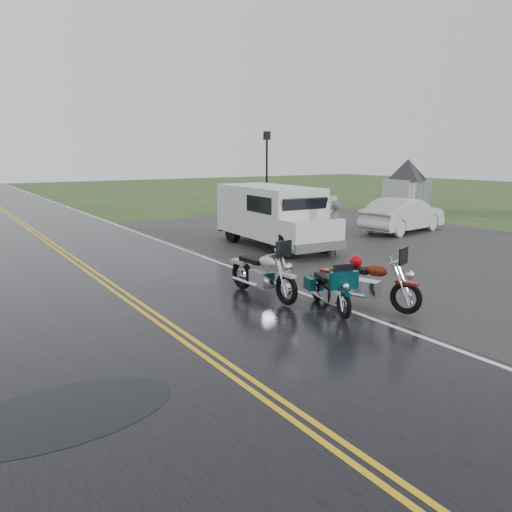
{
  "coord_description": "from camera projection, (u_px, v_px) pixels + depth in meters",
  "views": [
    {
      "loc": [
        -3.75,
        -8.03,
        3.44
      ],
      "look_at": [
        2.8,
        2.0,
        1.0
      ],
      "focal_mm": 35.0,
      "sensor_mm": 36.0,
      "label": 1
    }
  ],
  "objects": [
    {
      "name": "motorcycle_red",
      "position": [
        407.0,
        285.0,
        10.64
      ],
      "size": [
        1.61,
        2.57,
        1.43
      ],
      "primitive_type": null,
      "rotation": [
        0.0,
        0.0,
        0.33
      ],
      "color": "#61180B",
      "rests_on": "ground"
    },
    {
      "name": "motorcycle_silver",
      "position": [
        287.0,
        277.0,
        11.29
      ],
      "size": [
        1.02,
        2.51,
        1.46
      ],
      "primitive_type": null,
      "rotation": [
        0.0,
        0.0,
        0.05
      ],
      "color": "#A6A9AE",
      "rests_on": "ground"
    },
    {
      "name": "road",
      "position": [
        65.0,
        254.0,
        17.49
      ],
      "size": [
        8.0,
        100.0,
        0.04
      ],
      "primitive_type": "cube",
      "color": "black",
      "rests_on": "ground"
    },
    {
      "name": "ground",
      "position": [
        189.0,
        343.0,
        9.29
      ],
      "size": [
        120.0,
        120.0,
        0.0
      ],
      "primitive_type": "plane",
      "color": "#2D471E",
      "rests_on": "ground"
    },
    {
      "name": "parking_pad",
      "position": [
        391.0,
        245.0,
        19.28
      ],
      "size": [
        14.0,
        24.0,
        0.03
      ],
      "primitive_type": "cube",
      "color": "black",
      "rests_on": "ground"
    },
    {
      "name": "motorcycle_teal",
      "position": [
        344.0,
        295.0,
        10.37
      ],
      "size": [
        1.26,
        2.08,
        1.16
      ],
      "primitive_type": null,
      "rotation": [
        0.0,
        0.0,
        -0.3
      ],
      "color": "#053239",
      "rests_on": "ground"
    },
    {
      "name": "person_at_van",
      "position": [
        333.0,
        229.0,
        16.99
      ],
      "size": [
        0.82,
        0.75,
        1.89
      ],
      "primitive_type": "imported",
      "rotation": [
        0.0,
        0.0,
        3.71
      ],
      "color": "#54545A",
      "rests_on": "ground"
    },
    {
      "name": "van_white",
      "position": [
        282.0,
        224.0,
        16.56
      ],
      "size": [
        2.56,
        6.06,
        2.33
      ],
      "primitive_type": null,
      "rotation": [
        0.0,
        0.0,
        -0.06
      ],
      "color": "silver",
      "rests_on": "ground"
    },
    {
      "name": "lamp_post_far_right",
      "position": [
        267.0,
        174.0,
        27.5
      ],
      "size": [
        0.41,
        0.41,
        4.74
      ],
      "primitive_type": null,
      "color": "black",
      "rests_on": "ground"
    },
    {
      "name": "sedan_white",
      "position": [
        403.0,
        216.0,
        22.33
      ],
      "size": [
        4.81,
        2.32,
        1.52
      ],
      "primitive_type": "imported",
      "rotation": [
        0.0,
        0.0,
        1.73
      ],
      "color": "silver",
      "rests_on": "ground"
    },
    {
      "name": "visitor_center",
      "position": [
        408.0,
        173.0,
        29.36
      ],
      "size": [
        16.0,
        10.0,
        4.8
      ],
      "primitive_type": null,
      "color": "#A8AAAD",
      "rests_on": "ground"
    }
  ]
}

